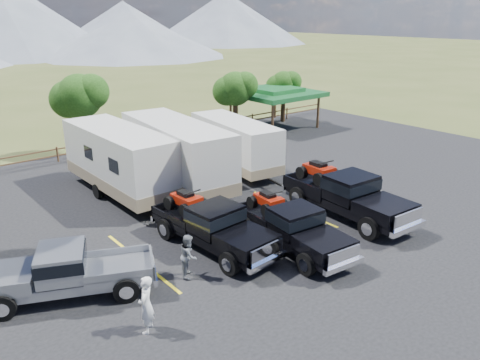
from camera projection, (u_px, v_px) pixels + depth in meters
ground at (330, 253)px, 18.11m from camera, size 320.00×320.00×0.00m
asphalt_lot at (276, 227)px, 20.29m from camera, size 44.00×34.00×0.04m
stall_lines at (261, 219)px, 21.01m from camera, size 12.12×5.50×0.01m
tree_ne_a at (235, 89)px, 34.69m from camera, size 3.11×2.92×4.76m
tree_ne_b at (283, 85)px, 39.12m from camera, size 2.77×2.59×4.27m
tree_north at (79, 96)px, 29.45m from camera, size 3.46×3.24×5.25m
rail_fence at (144, 138)px, 32.57m from camera, size 36.12×0.12×1.00m
pavilion at (274, 93)px, 37.31m from camera, size 6.20×6.20×3.22m
rig_left at (212, 224)px, 18.24m from camera, size 2.46×6.12×2.00m
rig_center at (291, 225)px, 18.25m from camera, size 2.50×5.90×1.91m
rig_right at (346, 193)px, 21.11m from camera, size 2.70×6.79×2.22m
trailer_left at (120, 161)px, 23.34m from camera, size 2.65×9.77×3.40m
trailer_center at (177, 154)px, 24.22m from camera, size 3.33×10.16×3.51m
trailer_right at (235, 144)px, 27.14m from camera, size 3.10×8.57×2.96m
pickup_silver at (68, 271)px, 15.07m from camera, size 5.90×3.99×1.70m
person_a at (146, 305)px, 13.34m from camera, size 0.76×0.76×1.78m
person_b at (189, 256)px, 16.26m from camera, size 0.95×0.97×1.57m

